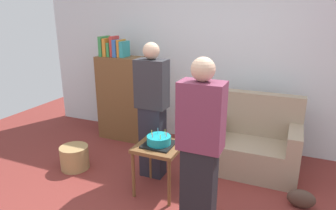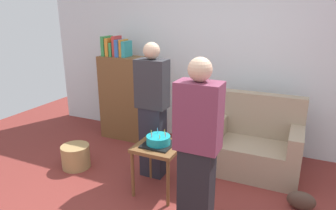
{
  "view_description": "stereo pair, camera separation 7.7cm",
  "coord_description": "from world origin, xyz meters",
  "px_view_note": "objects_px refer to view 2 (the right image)",
  "views": [
    {
      "loc": [
        1.0,
        -2.27,
        1.96
      ],
      "look_at": [
        -0.26,
        0.67,
        0.95
      ],
      "focal_mm": 32.13,
      "sensor_mm": 36.0,
      "label": 1
    },
    {
      "loc": [
        1.07,
        -2.24,
        1.96
      ],
      "look_at": [
        -0.26,
        0.67,
        0.95
      ],
      "focal_mm": 32.13,
      "sensor_mm": 36.0,
      "label": 2
    }
  ],
  "objects_px": {
    "couch": "(255,145)",
    "birthday_cake": "(158,141)",
    "handbag": "(301,201)",
    "person_holding_cake": "(197,154)",
    "side_table": "(158,152)",
    "wicker_basket": "(76,156)",
    "bookshelf": "(126,96)",
    "person_blowing_candles": "(153,111)"
  },
  "relations": [
    {
      "from": "side_table",
      "to": "birthday_cake",
      "type": "relative_size",
      "value": 1.78
    },
    {
      "from": "bookshelf",
      "to": "couch",
      "type": "bearing_deg",
      "value": -6.57
    },
    {
      "from": "birthday_cake",
      "to": "bookshelf",
      "type": "bearing_deg",
      "value": 134.22
    },
    {
      "from": "couch",
      "to": "bookshelf",
      "type": "height_order",
      "value": "bookshelf"
    },
    {
      "from": "birthday_cake",
      "to": "handbag",
      "type": "relative_size",
      "value": 1.14
    },
    {
      "from": "couch",
      "to": "handbag",
      "type": "xyz_separation_m",
      "value": [
        0.59,
        -0.63,
        -0.24
      ]
    },
    {
      "from": "bookshelf",
      "to": "handbag",
      "type": "height_order",
      "value": "bookshelf"
    },
    {
      "from": "person_blowing_candles",
      "to": "wicker_basket",
      "type": "relative_size",
      "value": 4.53
    },
    {
      "from": "bookshelf",
      "to": "person_holding_cake",
      "type": "relative_size",
      "value": 0.98
    },
    {
      "from": "couch",
      "to": "side_table",
      "type": "bearing_deg",
      "value": -133.36
    },
    {
      "from": "side_table",
      "to": "wicker_basket",
      "type": "xyz_separation_m",
      "value": [
        -1.22,
        0.04,
        -0.33
      ]
    },
    {
      "from": "birthday_cake",
      "to": "handbag",
      "type": "bearing_deg",
      "value": 11.67
    },
    {
      "from": "wicker_basket",
      "to": "handbag",
      "type": "xyz_separation_m",
      "value": [
        2.7,
        0.27,
        -0.05
      ]
    },
    {
      "from": "bookshelf",
      "to": "wicker_basket",
      "type": "bearing_deg",
      "value": -94.11
    },
    {
      "from": "side_table",
      "to": "bookshelf",
      "type": "bearing_deg",
      "value": 134.22
    },
    {
      "from": "person_holding_cake",
      "to": "handbag",
      "type": "distance_m",
      "value": 1.4
    },
    {
      "from": "person_blowing_candles",
      "to": "handbag",
      "type": "xyz_separation_m",
      "value": [
        1.7,
        0.0,
        -0.73
      ]
    },
    {
      "from": "couch",
      "to": "birthday_cake",
      "type": "distance_m",
      "value": 1.32
    },
    {
      "from": "couch",
      "to": "person_holding_cake",
      "type": "bearing_deg",
      "value": -100.21
    },
    {
      "from": "wicker_basket",
      "to": "person_holding_cake",
      "type": "bearing_deg",
      "value": -17.16
    },
    {
      "from": "bookshelf",
      "to": "handbag",
      "type": "relative_size",
      "value": 5.71
    },
    {
      "from": "birthday_cake",
      "to": "person_holding_cake",
      "type": "distance_m",
      "value": 0.84
    },
    {
      "from": "bookshelf",
      "to": "handbag",
      "type": "xyz_separation_m",
      "value": [
        2.62,
        -0.87,
        -0.59
      ]
    },
    {
      "from": "side_table",
      "to": "wicker_basket",
      "type": "relative_size",
      "value": 1.58
    },
    {
      "from": "birthday_cake",
      "to": "person_holding_cake",
      "type": "height_order",
      "value": "person_holding_cake"
    },
    {
      "from": "person_blowing_candles",
      "to": "bookshelf",
      "type": "bearing_deg",
      "value": 152.82
    },
    {
      "from": "wicker_basket",
      "to": "person_blowing_candles",
      "type": "bearing_deg",
      "value": 14.64
    },
    {
      "from": "birthday_cake",
      "to": "handbag",
      "type": "distance_m",
      "value": 1.59
    },
    {
      "from": "handbag",
      "to": "wicker_basket",
      "type": "bearing_deg",
      "value": -174.38
    },
    {
      "from": "couch",
      "to": "handbag",
      "type": "relative_size",
      "value": 3.93
    },
    {
      "from": "couch",
      "to": "person_blowing_candles",
      "type": "height_order",
      "value": "person_blowing_candles"
    },
    {
      "from": "side_table",
      "to": "person_holding_cake",
      "type": "xyz_separation_m",
      "value": [
        0.62,
        -0.53,
        0.35
      ]
    },
    {
      "from": "bookshelf",
      "to": "person_holding_cake",
      "type": "bearing_deg",
      "value": -44.0
    },
    {
      "from": "person_blowing_candles",
      "to": "birthday_cake",
      "type": "bearing_deg",
      "value": -37.01
    },
    {
      "from": "handbag",
      "to": "person_holding_cake",
      "type": "bearing_deg",
      "value": -135.69
    },
    {
      "from": "couch",
      "to": "person_holding_cake",
      "type": "xyz_separation_m",
      "value": [
        -0.26,
        -1.47,
        0.49
      ]
    },
    {
      "from": "birthday_cake",
      "to": "wicker_basket",
      "type": "distance_m",
      "value": 1.31
    },
    {
      "from": "couch",
      "to": "bookshelf",
      "type": "distance_m",
      "value": 2.07
    },
    {
      "from": "side_table",
      "to": "wicker_basket",
      "type": "height_order",
      "value": "side_table"
    },
    {
      "from": "bookshelf",
      "to": "birthday_cake",
      "type": "xyz_separation_m",
      "value": [
        1.14,
        -1.17,
        -0.07
      ]
    },
    {
      "from": "bookshelf",
      "to": "wicker_basket",
      "type": "xyz_separation_m",
      "value": [
        -0.08,
        -1.13,
        -0.54
      ]
    },
    {
      "from": "couch",
      "to": "person_holding_cake",
      "type": "distance_m",
      "value": 1.57
    }
  ]
}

